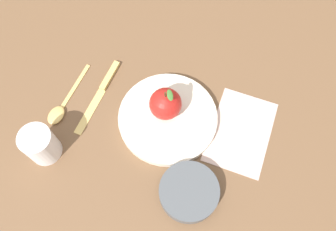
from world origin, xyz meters
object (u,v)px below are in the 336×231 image
Objects in this scene: cup at (40,144)px; apple at (165,104)px; spoon at (61,108)px; linen_napkin at (241,131)px; knife at (102,90)px; dinner_plate at (168,117)px; side_bowl at (189,192)px.

apple is at bearing 38.98° from cup.
spoon is (-0.23, -0.07, -0.05)m from apple.
spoon is at bearing -162.86° from apple.
cup reaches higher than linen_napkin.
linen_napkin is at bearing 26.25° from cup.
linen_napkin is at bearing 1.96° from knife.
linen_napkin is at bearing 9.49° from dinner_plate.
knife is at bearing 174.75° from dinner_plate.
linen_napkin is (0.06, 0.17, -0.02)m from side_bowl.
spoon is at bearing -131.32° from knife.
dinner_plate is 0.17m from knife.
apple reaches higher than dinner_plate.
spoon is (-0.34, 0.08, -0.01)m from side_bowl.
spoon is at bearing -167.56° from linen_napkin.
dinner_plate reaches higher than spoon.
side_bowl is 0.18m from linen_napkin.
side_bowl is 0.60× the size of knife.
spoon is at bearing 166.40° from side_bowl.
dinner_plate is at bearing -170.51° from linen_napkin.
apple is 0.71× the size of side_bowl.
knife reaches higher than linen_napkin.
side_bowl is at bearing -55.61° from dinner_plate.
spoon is (-0.07, -0.08, 0.00)m from knife.
cup reaches higher than side_bowl.
linen_napkin is at bearing 5.89° from apple.
side_bowl is 0.31m from knife.
side_bowl reaches higher than spoon.
dinner_plate is at bearing -5.25° from knife.
apple is at bearing -174.11° from linen_napkin.
apple is 0.19m from side_bowl.
side_bowl is at bearing -54.91° from apple.
side_bowl is 1.48× the size of cup.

